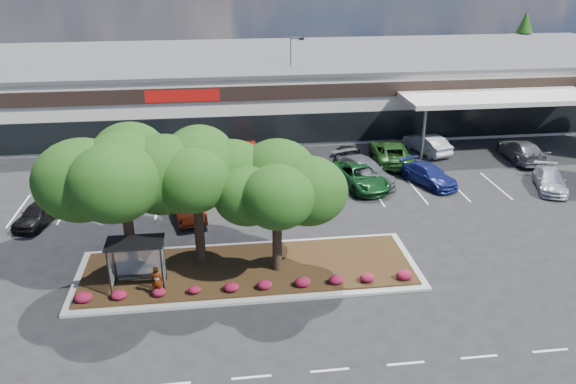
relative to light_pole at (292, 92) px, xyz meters
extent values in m
plane|color=black|center=(-3.51, -27.96, -3.84)|extent=(160.00, 160.00, 0.00)
cube|color=white|center=(-3.51, 6.04, -0.84)|extent=(80.00, 20.00, 6.00)
cube|color=#4E4E50|center=(-3.51, 6.04, 2.26)|extent=(80.40, 20.40, 0.30)
cube|color=black|center=(-3.51, -4.01, 0.96)|extent=(80.00, 0.25, 1.20)
cube|color=black|center=(-3.51, -4.01, -2.24)|extent=(60.00, 0.18, 2.60)
cube|color=red|center=(-9.51, -4.08, 0.96)|extent=(6.00, 0.12, 1.00)
cube|color=white|center=(16.49, -6.46, 0.56)|extent=(16.00, 5.00, 0.40)
cylinder|color=slate|center=(9.49, -8.46, -1.74)|extent=(0.24, 0.24, 4.20)
cube|color=#AAAAA5|center=(-5.51, -23.96, -3.76)|extent=(18.00, 6.00, 0.15)
cube|color=#473318|center=(-5.51, -23.96, -3.64)|extent=(17.20, 5.20, 0.12)
cube|color=silver|center=(-9.11, -31.96, -3.83)|extent=(1.60, 0.12, 0.01)
cube|color=silver|center=(-5.91, -31.96, -3.83)|extent=(1.60, 0.12, 0.01)
cube|color=silver|center=(-2.71, -31.96, -3.83)|extent=(1.60, 0.12, 0.01)
cube|color=silver|center=(0.49, -31.96, -3.83)|extent=(1.60, 0.12, 0.01)
cube|color=silver|center=(3.69, -31.96, -3.83)|extent=(1.60, 0.12, 0.01)
cube|color=silver|center=(6.89, -31.96, -3.83)|extent=(1.60, 0.12, 0.01)
cube|color=silver|center=(-20.01, -14.46, -3.83)|extent=(0.12, 5.00, 0.01)
cube|color=silver|center=(-17.01, -14.46, -3.83)|extent=(0.12, 5.00, 0.01)
cube|color=silver|center=(-14.01, -14.46, -3.83)|extent=(0.12, 5.00, 0.01)
cube|color=silver|center=(-11.01, -14.46, -3.83)|extent=(0.12, 5.00, 0.01)
cube|color=silver|center=(-8.01, -14.46, -3.83)|extent=(0.12, 5.00, 0.01)
cube|color=silver|center=(-5.01, -14.46, -3.83)|extent=(0.12, 5.00, 0.01)
cube|color=silver|center=(-2.01, -14.46, -3.83)|extent=(0.12, 5.00, 0.01)
cube|color=silver|center=(0.99, -14.46, -3.83)|extent=(0.12, 5.00, 0.01)
cube|color=silver|center=(3.99, -14.46, -3.83)|extent=(0.12, 5.00, 0.01)
cube|color=silver|center=(6.99, -14.46, -3.83)|extent=(0.12, 5.00, 0.01)
cube|color=silver|center=(9.99, -14.46, -3.83)|extent=(0.12, 5.00, 0.01)
cube|color=silver|center=(12.99, -14.46, -3.83)|extent=(0.12, 5.00, 0.01)
cylinder|color=black|center=(-12.26, -24.51, -2.33)|extent=(0.08, 0.08, 2.50)
cylinder|color=black|center=(-9.76, -24.51, -2.33)|extent=(0.08, 0.08, 2.50)
cylinder|color=black|center=(-12.26, -25.81, -2.33)|extent=(0.08, 0.08, 2.50)
cylinder|color=black|center=(-9.76, -25.81, -2.33)|extent=(0.08, 0.08, 2.50)
cube|color=black|center=(-11.01, -25.16, -1.04)|extent=(2.75, 1.55, 0.10)
cube|color=silver|center=(-11.01, -24.51, -2.20)|extent=(2.30, 0.03, 2.00)
cube|color=black|center=(-11.01, -24.91, -3.13)|extent=(2.00, 0.35, 0.06)
cone|color=#1B3710|center=(30.49, 16.04, 0.66)|extent=(3.96, 3.96, 9.00)
imported|color=#594C47|center=(-10.05, -25.91, -2.79)|extent=(0.62, 0.46, 1.57)
cube|color=#AAAAA5|center=(-0.11, 0.04, -3.64)|extent=(0.50, 0.50, 0.40)
cylinder|color=slate|center=(-0.11, 0.04, 0.73)|extent=(0.14, 0.14, 8.33)
cube|color=slate|center=(0.32, -0.11, 4.74)|extent=(0.92, 0.51, 0.14)
cube|color=black|center=(0.79, -0.28, 4.67)|extent=(0.52, 0.43, 0.18)
imported|color=black|center=(-18.09, -16.57, -3.15)|extent=(2.79, 4.36, 1.38)
imported|color=slate|center=(-14.06, -12.15, -3.03)|extent=(2.82, 5.04, 1.62)
imported|color=maroon|center=(-8.98, -16.50, -3.01)|extent=(2.68, 5.24, 1.65)
imported|color=#1E5728|center=(-4.46, -14.23, -3.03)|extent=(3.81, 5.99, 1.62)
imported|color=black|center=(-3.16, -15.95, -3.01)|extent=(2.61, 5.26, 1.66)
imported|color=#12451B|center=(3.16, -13.28, -3.04)|extent=(3.86, 6.15, 1.58)
imported|color=slate|center=(3.67, -12.48, -2.99)|extent=(4.15, 6.27, 1.69)
imported|color=navy|center=(8.24, -13.47, -3.14)|extent=(3.68, 5.21, 1.40)
imported|color=silver|center=(16.44, -15.52, -3.17)|extent=(3.35, 4.96, 1.33)
imported|color=black|center=(-12.97, -7.93, -3.04)|extent=(2.78, 4.97, 1.60)
imported|color=maroon|center=(-4.78, -6.89, -3.02)|extent=(2.23, 5.09, 1.63)
imported|color=black|center=(-2.38, -8.61, -3.04)|extent=(1.77, 4.88, 1.60)
imported|color=black|center=(3.22, -8.79, -3.04)|extent=(3.34, 5.03, 1.59)
imported|color=#1F4919|center=(6.76, -8.85, -2.99)|extent=(3.55, 6.42, 1.70)
imported|color=#ACAFB8|center=(10.48, -6.93, -3.04)|extent=(3.02, 5.09, 1.59)
imported|color=slate|center=(17.42, -9.56, -3.03)|extent=(2.59, 5.67, 1.61)
camera|label=1|loc=(-6.69, -49.64, 11.98)|focal=35.00mm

